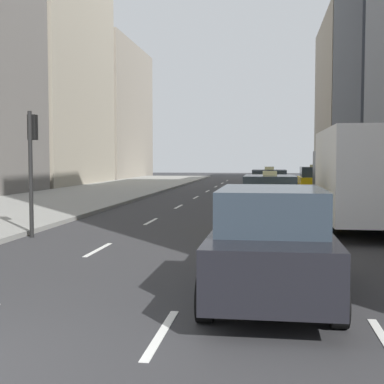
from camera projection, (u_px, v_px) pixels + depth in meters
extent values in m
cube|color=gray|center=(89.00, 194.00, 32.93)|extent=(8.00, 66.00, 0.15)
cube|color=white|center=(98.00, 250.00, 13.21)|extent=(0.12, 2.00, 0.01)
cube|color=white|center=(151.00, 221.00, 19.14)|extent=(0.12, 2.00, 0.01)
cube|color=white|center=(179.00, 207.00, 25.06)|extent=(0.12, 2.00, 0.01)
cube|color=white|center=(196.00, 197.00, 30.99)|extent=(0.12, 2.00, 0.01)
cube|color=white|center=(207.00, 191.00, 36.92)|extent=(0.12, 2.00, 0.01)
cube|color=white|center=(216.00, 187.00, 42.85)|extent=(0.12, 2.00, 0.01)
cube|color=white|center=(222.00, 183.00, 48.78)|extent=(0.12, 2.00, 0.01)
cube|color=white|center=(227.00, 181.00, 54.71)|extent=(0.12, 2.00, 0.01)
cube|color=white|center=(161.00, 333.00, 6.89)|extent=(0.12, 2.00, 0.01)
cube|color=white|center=(211.00, 252.00, 12.81)|extent=(0.12, 2.00, 0.01)
cube|color=white|center=(229.00, 223.00, 18.74)|extent=(0.12, 2.00, 0.01)
cube|color=white|center=(238.00, 207.00, 24.67)|extent=(0.12, 2.00, 0.01)
cube|color=white|center=(244.00, 198.00, 30.60)|extent=(0.12, 2.00, 0.01)
cube|color=white|center=(248.00, 192.00, 36.53)|extent=(0.12, 2.00, 0.01)
cube|color=white|center=(251.00, 187.00, 42.45)|extent=(0.12, 2.00, 0.01)
cube|color=white|center=(253.00, 183.00, 48.38)|extent=(0.12, 2.00, 0.01)
cube|color=white|center=(255.00, 181.00, 54.31)|extent=(0.12, 2.00, 0.01)
cube|color=white|center=(330.00, 255.00, 12.42)|extent=(0.12, 2.00, 0.01)
cube|color=white|center=(310.00, 224.00, 18.35)|extent=(0.12, 2.00, 0.01)
cube|color=white|center=(300.00, 208.00, 24.28)|extent=(0.12, 2.00, 0.01)
cube|color=white|center=(294.00, 198.00, 30.20)|extent=(0.12, 2.00, 0.01)
cube|color=white|center=(290.00, 192.00, 36.13)|extent=(0.12, 2.00, 0.01)
cube|color=white|center=(287.00, 187.00, 42.06)|extent=(0.12, 2.00, 0.01)
cube|color=white|center=(284.00, 184.00, 47.99)|extent=(0.12, 2.00, 0.01)
cube|color=white|center=(283.00, 181.00, 53.92)|extent=(0.12, 2.00, 0.01)
cube|color=#A89E89|center=(53.00, 15.00, 44.66)|extent=(6.00, 15.15, 28.50)
cube|color=gray|center=(112.00, 112.00, 61.60)|extent=(6.00, 16.69, 15.19)
cube|color=gray|center=(354.00, 101.00, 50.87)|extent=(6.00, 16.06, 15.46)
cube|color=yellow|center=(270.00, 207.00, 16.99)|extent=(1.80, 4.40, 0.76)
cube|color=#28333D|center=(270.00, 186.00, 16.68)|extent=(1.58, 2.29, 0.64)
cube|color=#F2E599|center=(270.00, 173.00, 16.66)|extent=(0.44, 0.20, 0.14)
cylinder|color=black|center=(243.00, 214.00, 18.49)|extent=(0.22, 0.66, 0.66)
cylinder|color=black|center=(296.00, 215.00, 18.23)|extent=(0.22, 0.66, 0.66)
cylinder|color=black|center=(239.00, 224.00, 15.79)|extent=(0.22, 0.66, 0.66)
cylinder|color=black|center=(301.00, 225.00, 15.54)|extent=(0.22, 0.66, 0.66)
cube|color=yellow|center=(269.00, 191.00, 25.87)|extent=(1.80, 4.40, 0.76)
cube|color=#28333D|center=(269.00, 176.00, 25.57)|extent=(1.58, 2.29, 0.64)
cube|color=#F2E599|center=(269.00, 168.00, 25.54)|extent=(0.44, 0.20, 0.14)
cylinder|color=black|center=(251.00, 196.00, 27.37)|extent=(0.22, 0.66, 0.66)
cylinder|color=black|center=(287.00, 197.00, 27.11)|extent=(0.22, 0.66, 0.66)
cylinder|color=black|center=(249.00, 200.00, 24.67)|extent=(0.22, 0.66, 0.66)
cylinder|color=black|center=(289.00, 201.00, 24.42)|extent=(0.22, 0.66, 0.66)
cube|color=yellow|center=(313.00, 183.00, 34.29)|extent=(1.80, 4.40, 0.76)
cube|color=#28333D|center=(313.00, 172.00, 33.98)|extent=(1.58, 2.29, 0.64)
cube|color=#F2E599|center=(313.00, 166.00, 33.96)|extent=(0.44, 0.20, 0.14)
cylinder|color=black|center=(297.00, 187.00, 35.79)|extent=(0.22, 0.66, 0.66)
cylinder|color=black|center=(325.00, 188.00, 35.53)|extent=(0.22, 0.66, 0.66)
cylinder|color=black|center=(300.00, 190.00, 33.09)|extent=(0.22, 0.66, 0.66)
cylinder|color=black|center=(330.00, 190.00, 32.84)|extent=(0.22, 0.66, 0.66)
cube|color=black|center=(271.00, 252.00, 8.68)|extent=(1.80, 4.79, 0.83)
cube|color=#28333D|center=(271.00, 208.00, 8.35)|extent=(1.58, 2.49, 0.64)
cylinder|color=black|center=(223.00, 259.00, 10.30)|extent=(0.22, 0.66, 0.66)
cylinder|color=black|center=(318.00, 261.00, 10.05)|extent=(0.22, 0.66, 0.66)
cylinder|color=black|center=(205.00, 298.00, 7.37)|extent=(0.22, 0.66, 0.66)
cylinder|color=black|center=(339.00, 303.00, 7.12)|extent=(0.22, 0.66, 0.66)
cube|color=#262628|center=(343.00, 178.00, 20.50)|extent=(2.10, 2.40, 2.10)
cube|color=#28333D|center=(339.00, 170.00, 21.62)|extent=(1.90, 0.10, 0.90)
cube|color=white|center=(362.00, 174.00, 16.34)|extent=(2.30, 6.00, 2.70)
cylinder|color=black|center=(315.00, 205.00, 20.72)|extent=(0.28, 0.90, 0.90)
cylinder|color=black|center=(371.00, 206.00, 20.42)|extent=(0.28, 0.90, 0.90)
cylinder|color=black|center=(327.00, 221.00, 15.40)|extent=(0.28, 0.90, 0.90)
cylinder|color=black|center=(31.00, 175.00, 15.20)|extent=(0.12, 0.12, 3.60)
cube|color=black|center=(33.00, 127.00, 15.29)|extent=(0.24, 0.20, 0.72)
sphere|color=red|center=(34.00, 120.00, 15.39)|extent=(0.14, 0.14, 0.14)
sphere|color=#4C3F14|center=(34.00, 128.00, 15.40)|extent=(0.14, 0.14, 0.14)
sphere|color=#198C2D|center=(34.00, 136.00, 15.42)|extent=(0.14, 0.14, 0.14)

